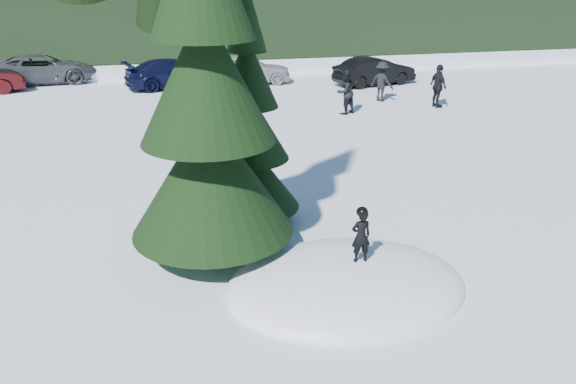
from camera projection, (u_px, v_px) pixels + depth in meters
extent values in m
plane|color=white|center=(346.00, 287.00, 10.32)|extent=(200.00, 200.00, 0.00)
ellipsoid|color=white|center=(346.00, 287.00, 10.32)|extent=(4.48, 3.52, 0.96)
cylinder|color=black|center=(213.00, 224.00, 11.21)|extent=(0.38, 0.38, 1.40)
cone|color=black|center=(211.00, 172.00, 10.80)|extent=(3.20, 3.20, 2.46)
cone|color=black|center=(205.00, 75.00, 10.11)|extent=(2.54, 2.54, 2.46)
cylinder|color=black|center=(251.00, 202.00, 12.76)|extent=(0.26, 0.26, 1.00)
cone|color=black|center=(250.00, 175.00, 12.52)|extent=(2.20, 2.20, 1.52)
cone|color=black|center=(249.00, 125.00, 12.09)|extent=(1.75, 1.75, 1.52)
cone|color=black|center=(247.00, 71.00, 11.67)|extent=(1.29, 1.29, 1.52)
cone|color=black|center=(246.00, 13.00, 11.24)|extent=(0.84, 0.84, 1.52)
imported|color=black|center=(361.00, 236.00, 10.05)|extent=(0.36, 0.24, 0.99)
imported|color=black|center=(345.00, 92.00, 22.31)|extent=(1.05, 0.97, 1.75)
imported|color=black|center=(438.00, 86.00, 23.37)|extent=(0.55, 1.09, 1.79)
imported|color=black|center=(382.00, 82.00, 24.50)|extent=(1.16, 1.27, 1.71)
imported|color=#4A4C51|center=(43.00, 69.00, 28.44)|extent=(5.46, 2.97, 1.45)
imported|color=black|center=(174.00, 73.00, 27.43)|extent=(5.07, 3.00, 1.38)
imported|color=#A0A5A9|center=(246.00, 69.00, 28.26)|extent=(4.44, 1.88, 1.50)
imported|color=black|center=(374.00, 71.00, 28.02)|extent=(4.39, 2.40, 1.37)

